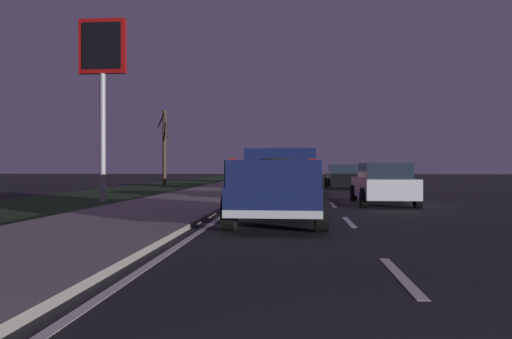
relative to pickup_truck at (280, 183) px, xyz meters
name	(u,v)px	position (x,y,z in m)	size (l,w,h in m)	color
ground	(320,192)	(15.87, -1.75, -0.98)	(144.00, 144.00, 0.00)	black
sidewalk_shoulder	(220,190)	(15.87, 3.95, -0.92)	(108.00, 4.00, 0.12)	gray
grass_verge	(136,191)	(15.87, 8.95, -0.98)	(108.00, 6.00, 0.01)	#1E3819
lane_markings	(276,190)	(17.82, 0.80, -0.98)	(108.00, 3.54, 0.01)	silver
pickup_truck	(280,183)	(0.00, 0.00, 0.00)	(5.46, 2.35, 1.87)	#141E4C
sedan_red	(288,177)	(17.46, 0.10, -0.20)	(4.41, 2.04, 1.54)	maroon
sedan_silver	(293,174)	(30.57, -0.15, -0.20)	(4.40, 2.03, 1.54)	#B2B5BA
sedan_black	(342,176)	(19.91, -3.35, -0.20)	(4.41, 2.04, 1.54)	black
sedan_white	(383,183)	(6.07, -3.61, -0.20)	(4.41, 2.04, 1.54)	silver
gas_price_sign	(102,64)	(6.88, 7.36, 4.56)	(0.27, 1.90, 7.35)	#99999E
bare_tree_far	(164,146)	(23.74, 9.37, 1.99)	(1.13, 1.18, 5.60)	#423323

